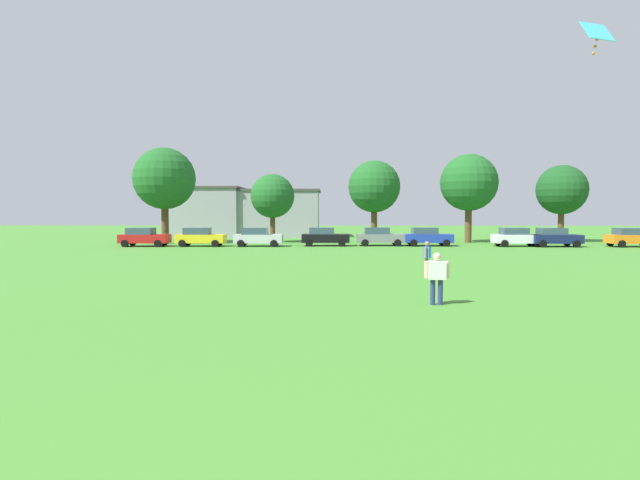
% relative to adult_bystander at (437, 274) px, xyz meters
% --- Properties ---
extents(ground_plane, '(160.00, 160.00, 0.00)m').
position_rel_adult_bystander_xyz_m(ground_plane, '(-6.68, 14.18, -1.05)').
color(ground_plane, '#42842D').
extents(adult_bystander, '(0.85, 0.33, 1.78)m').
position_rel_adult_bystander_xyz_m(adult_bystander, '(0.00, 0.00, 0.00)').
color(adult_bystander, navy).
rests_on(adult_bystander, ground).
extents(bystander_near_trees, '(0.49, 0.74, 1.66)m').
position_rel_adult_bystander_xyz_m(bystander_near_trees, '(1.29, 8.43, -0.07)').
color(bystander_near_trees, '#8C7259').
rests_on(bystander_near_trees, ground).
extents(kite, '(1.15, 0.80, 1.07)m').
position_rel_adult_bystander_xyz_m(kite, '(4.89, -0.48, 7.77)').
color(kite, '#3FBFE5').
extents(parked_car_red_0, '(4.30, 2.02, 1.68)m').
position_rel_adult_bystander_xyz_m(parked_car_red_0, '(-20.24, 28.21, -0.20)').
color(parked_car_red_0, red).
rests_on(parked_car_red_0, ground).
extents(parked_car_yellow_1, '(4.30, 2.02, 1.68)m').
position_rel_adult_bystander_xyz_m(parked_car_yellow_1, '(-15.21, 28.38, -0.20)').
color(parked_car_yellow_1, yellow).
rests_on(parked_car_yellow_1, ground).
extents(parked_car_silver_2, '(4.30, 2.02, 1.68)m').
position_rel_adult_bystander_xyz_m(parked_car_silver_2, '(-10.02, 28.43, -0.20)').
color(parked_car_silver_2, silver).
rests_on(parked_car_silver_2, ground).
extents(parked_car_black_3, '(4.30, 2.02, 1.68)m').
position_rel_adult_bystander_xyz_m(parked_car_black_3, '(-4.01, 29.16, -0.20)').
color(parked_car_black_3, black).
rests_on(parked_car_black_3, ground).
extents(parked_car_gray_4, '(4.30, 2.02, 1.68)m').
position_rel_adult_bystander_xyz_m(parked_car_gray_4, '(1.02, 29.48, -0.20)').
color(parked_car_gray_4, slate).
rests_on(parked_car_gray_4, ground).
extents(parked_car_blue_5, '(4.30, 2.02, 1.68)m').
position_rel_adult_bystander_xyz_m(parked_car_blue_5, '(5.34, 29.27, -0.20)').
color(parked_car_blue_5, '#1E38AD').
rests_on(parked_car_blue_5, ground).
extents(parked_car_white_6, '(4.30, 2.02, 1.68)m').
position_rel_adult_bystander_xyz_m(parked_car_white_6, '(13.23, 28.69, -0.20)').
color(parked_car_white_6, white).
rests_on(parked_car_white_6, ground).
extents(parked_car_navy_7, '(4.30, 2.02, 1.68)m').
position_rel_adult_bystander_xyz_m(parked_car_navy_7, '(16.43, 28.35, -0.20)').
color(parked_car_navy_7, '#141E4C').
rests_on(parked_car_navy_7, ground).
extents(parked_car_orange_8, '(4.30, 2.02, 1.68)m').
position_rel_adult_bystander_xyz_m(parked_car_orange_8, '(23.23, 28.32, -0.20)').
color(parked_car_orange_8, orange).
rests_on(parked_car_orange_8, ground).
extents(tree_far_left, '(5.98, 5.98, 9.33)m').
position_rel_adult_bystander_xyz_m(tree_far_left, '(-19.61, 32.30, 5.24)').
color(tree_far_left, brown).
rests_on(tree_far_left, ground).
extents(tree_left, '(4.43, 4.43, 6.90)m').
position_rel_adult_bystander_xyz_m(tree_left, '(-9.31, 34.29, 3.61)').
color(tree_left, brown).
rests_on(tree_left, ground).
extents(tree_center, '(5.40, 5.40, 8.42)m').
position_rel_adult_bystander_xyz_m(tree_center, '(1.11, 36.08, 4.63)').
color(tree_center, brown).
rests_on(tree_center, ground).
extents(tree_right, '(5.70, 5.70, 8.88)m').
position_rel_adult_bystander_xyz_m(tree_right, '(10.42, 34.33, 4.94)').
color(tree_right, brown).
rests_on(tree_right, ground).
extents(tree_far_right, '(5.07, 5.07, 7.89)m').
position_rel_adult_bystander_xyz_m(tree_far_right, '(20.30, 35.70, 4.27)').
color(tree_far_right, brown).
rests_on(tree_far_right, ground).
extents(house_left, '(12.25, 7.75, 5.79)m').
position_rel_adult_bystander_xyz_m(house_left, '(-10.79, 46.26, 1.85)').
color(house_left, '#9999A3').
rests_on(house_left, ground).
extents(house_right, '(9.26, 8.74, 6.10)m').
position_rel_adult_bystander_xyz_m(house_right, '(-18.87, 46.26, 2.00)').
color(house_right, '#9999A3').
rests_on(house_right, ground).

